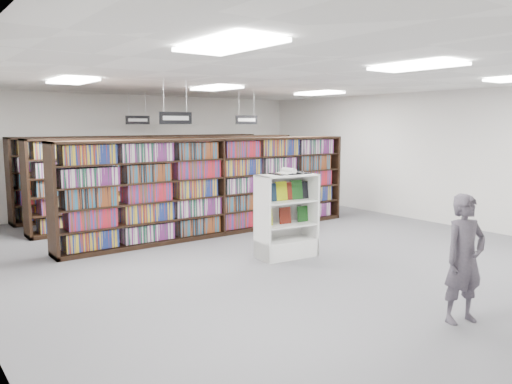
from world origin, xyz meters
TOP-DOWN VIEW (x-y plane):
  - floor at (0.00, 0.00)m, footprint 12.00×12.00m
  - ceiling at (0.00, 0.00)m, footprint 10.00×12.00m
  - wall_back at (0.00, 6.00)m, footprint 10.00×0.10m
  - wall_right at (5.00, 0.00)m, footprint 0.10×12.00m
  - bookshelf_row_near at (0.00, 2.00)m, footprint 7.00×0.60m
  - bookshelf_row_mid at (0.00, 4.00)m, footprint 7.00×0.60m
  - bookshelf_row_far at (0.00, 5.70)m, footprint 7.00×0.60m
  - aisle_sign_left at (-1.50, 1.00)m, footprint 0.65×0.02m
  - aisle_sign_right at (1.50, 3.00)m, footprint 0.65×0.02m
  - aisle_sign_center at (-0.50, 5.00)m, footprint 0.65×0.02m
  - troffer_front_left at (-3.00, -3.00)m, footprint 0.60×1.20m
  - troffer_front_center at (0.00, -3.00)m, footprint 0.60×1.20m
  - troffer_back_left at (-3.00, 2.00)m, footprint 0.60×1.20m
  - troffer_back_center at (0.00, 2.00)m, footprint 0.60×1.20m
  - troffer_back_right at (3.00, 2.00)m, footprint 0.60×1.20m
  - endcap_display at (-0.02, -0.35)m, footprint 1.13×0.65m
  - open_book at (0.06, -0.34)m, footprint 0.72×0.47m
  - shopper at (-0.25, -3.97)m, footprint 0.65×0.52m

SIDE VIEW (x-z plane):
  - floor at x=0.00m, z-range 0.00..0.00m
  - endcap_display at x=-0.02m, z-range -0.25..1.26m
  - shopper at x=-0.25m, z-range 0.00..1.57m
  - bookshelf_row_near at x=0.00m, z-range 0.00..2.10m
  - bookshelf_row_mid at x=0.00m, z-range 0.00..2.10m
  - bookshelf_row_far at x=0.00m, z-range 0.00..2.10m
  - open_book at x=0.06m, z-range 1.48..1.61m
  - wall_back at x=0.00m, z-range 0.00..3.20m
  - wall_right at x=5.00m, z-range 0.00..3.20m
  - aisle_sign_left at x=-1.50m, z-range 2.13..2.93m
  - aisle_sign_right at x=1.50m, z-range 2.13..2.93m
  - aisle_sign_center at x=-0.50m, z-range 2.13..2.93m
  - troffer_front_left at x=-3.00m, z-range 3.14..3.18m
  - troffer_front_center at x=0.00m, z-range 3.14..3.18m
  - troffer_back_left at x=-3.00m, z-range 3.14..3.18m
  - troffer_back_center at x=0.00m, z-range 3.14..3.18m
  - troffer_back_right at x=3.00m, z-range 3.14..3.18m
  - ceiling at x=0.00m, z-range 3.15..3.25m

